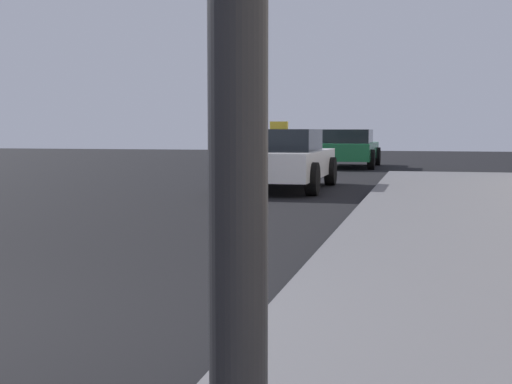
% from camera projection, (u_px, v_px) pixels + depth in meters
% --- Properties ---
extents(car_white, '(1.99, 4.17, 1.43)m').
position_uv_depth(car_white, '(280.00, 159.00, 15.12)').
color(car_white, white).
rests_on(car_white, ground_plane).
extents(car_green, '(1.97, 4.32, 1.27)m').
position_uv_depth(car_green, '(348.00, 148.00, 24.17)').
color(car_green, '#196638').
rests_on(car_green, ground_plane).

